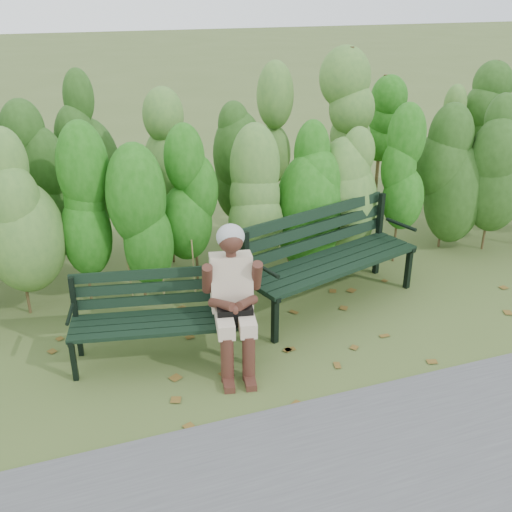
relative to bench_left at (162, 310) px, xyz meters
name	(u,v)px	position (x,y,z in m)	size (l,w,h in m)	color
ground	(268,342)	(0.97, -0.12, -0.47)	(80.00, 80.00, 0.00)	#465827
hedge_band	(211,163)	(0.97, 1.74, 0.79)	(11.04, 1.67, 2.42)	#47381E
leaf_litter	(310,333)	(1.41, -0.11, -0.47)	(4.79, 2.17, 0.01)	brown
bench_left	(162,310)	(0.00, 0.00, 0.00)	(1.66, 0.82, 0.80)	black
bench_right	(326,251)	(1.82, 0.46, 0.11)	(2.06, 1.18, 0.98)	black
seated_woman	(233,291)	(0.58, -0.28, 0.23)	(0.55, 0.81, 1.27)	beige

